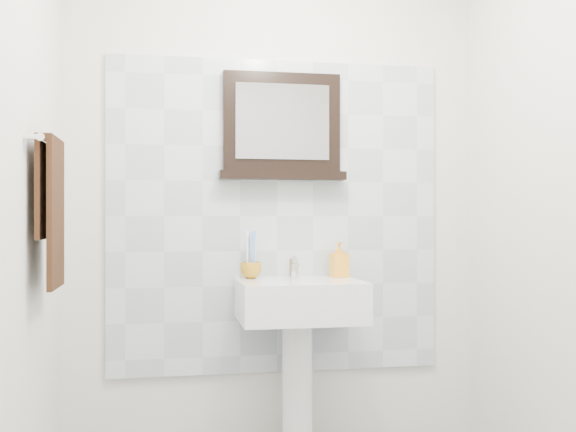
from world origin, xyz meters
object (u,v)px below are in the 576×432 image
Objects in this scene: soap_dispenser at (339,259)px; hand_towel at (51,201)px; toothbrush_cup at (251,270)px; framed_mirror at (282,129)px; pedestal_sink at (299,321)px.

hand_towel reaches higher than soap_dispenser.
framed_mirror is (0.16, 0.07, 0.67)m from toothbrush_cup.
pedestal_sink is at bearing 22.24° from hand_towel.
framed_mirror is at bearing 104.15° from pedestal_sink.
toothbrush_cup is at bearing -156.17° from framed_mirror.
framed_mirror is 1.10× the size of hand_towel.
soap_dispenser is (0.42, 0.00, 0.05)m from toothbrush_cup.
soap_dispenser is at bearing 28.45° from pedestal_sink.
toothbrush_cup is 0.18× the size of hand_towel.
framed_mirror reaches higher than pedestal_sink.
framed_mirror is 1.19m from hand_towel.
framed_mirror is (-0.05, 0.19, 0.89)m from pedestal_sink.
framed_mirror is at bearing 158.25° from soap_dispenser.
soap_dispenser is 1.36m from hand_towel.
pedestal_sink is at bearing -75.85° from framed_mirror.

